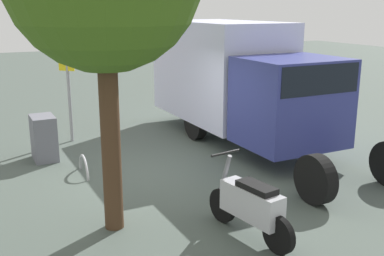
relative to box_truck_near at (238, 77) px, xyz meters
name	(u,v)px	position (x,y,z in m)	size (l,w,h in m)	color
ground_plane	(157,175)	(-1.58, 2.89, -1.65)	(60.00, 60.00, 0.00)	#48534C
box_truck_near	(238,77)	(0.00, 0.00, 0.00)	(7.60, 2.27, 3.02)	black
motorcycle	(251,205)	(-4.71, 2.62, -1.13)	(1.80, 0.63, 1.20)	black
stop_sign	(67,62)	(1.75, 3.95, 0.40)	(0.71, 0.33, 3.08)	#9E9EA3
utility_cabinet	(44,138)	(0.49, 4.81, -1.14)	(0.76, 0.50, 1.02)	slate
bike_rack_hoop	(84,174)	(-0.89, 4.24, -1.65)	(0.85, 0.85, 0.05)	#B7B7BC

